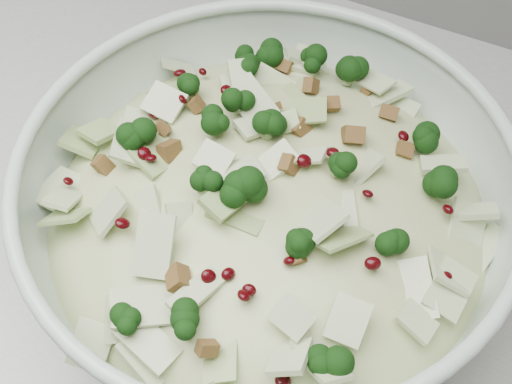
% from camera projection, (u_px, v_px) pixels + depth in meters
% --- Properties ---
extents(mixing_bowl, '(0.41, 0.41, 0.15)m').
position_uv_depth(mixing_bowl, '(268.00, 221.00, 0.55)').
color(mixing_bowl, '#B3C5B8').
rests_on(mixing_bowl, counter).
extents(salad, '(0.34, 0.34, 0.15)m').
position_uv_depth(salad, '(268.00, 203.00, 0.53)').
color(salad, '#C6CF8E').
rests_on(salad, mixing_bowl).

